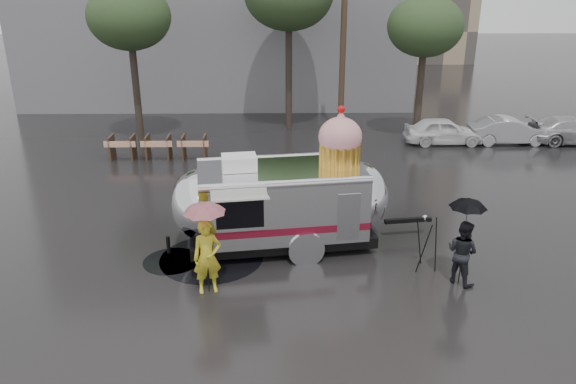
{
  "coord_description": "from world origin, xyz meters",
  "views": [
    {
      "loc": [
        -0.48,
        -12.62,
        7.4
      ],
      "look_at": [
        -0.25,
        1.91,
        1.65
      ],
      "focal_mm": 35.0,
      "sensor_mm": 36.0,
      "label": 1
    }
  ],
  "objects_px": {
    "airstream_trailer": "(284,199)",
    "person_right": "(462,252)",
    "person_left": "(207,257)",
    "tripod": "(427,239)"
  },
  "relations": [
    {
      "from": "person_left",
      "to": "tripod",
      "type": "height_order",
      "value": "person_left"
    },
    {
      "from": "airstream_trailer",
      "to": "person_left",
      "type": "height_order",
      "value": "airstream_trailer"
    },
    {
      "from": "airstream_trailer",
      "to": "person_left",
      "type": "distance_m",
      "value": 3.16
    },
    {
      "from": "person_right",
      "to": "tripod",
      "type": "bearing_deg",
      "value": 5.23
    },
    {
      "from": "person_right",
      "to": "tripod",
      "type": "relative_size",
      "value": 1.12
    },
    {
      "from": "airstream_trailer",
      "to": "person_right",
      "type": "relative_size",
      "value": 4.48
    },
    {
      "from": "person_left",
      "to": "tripod",
      "type": "xyz_separation_m",
      "value": [
        5.6,
        1.01,
        -0.05
      ]
    },
    {
      "from": "airstream_trailer",
      "to": "tripod",
      "type": "distance_m",
      "value": 4.02
    },
    {
      "from": "airstream_trailer",
      "to": "person_right",
      "type": "bearing_deg",
      "value": -33.92
    },
    {
      "from": "airstream_trailer",
      "to": "person_right",
      "type": "distance_m",
      "value": 4.96
    }
  ]
}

